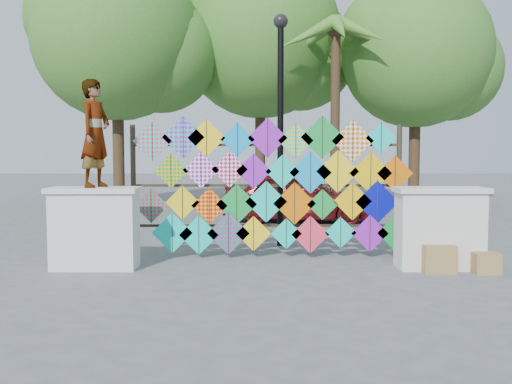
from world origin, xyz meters
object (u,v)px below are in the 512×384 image
kite_rack (273,187)px  lamppost (280,107)px  sedan (299,197)px  vendor_woman (95,133)px

kite_rack → lamppost: size_ratio=1.12×
lamppost → kite_rack: bearing=-98.1°
sedan → vendor_woman: bearing=156.8°
sedan → lamppost: lamppost is taller
kite_rack → sedan: bearing=80.5°
sedan → lamppost: 4.38m
kite_rack → vendor_woman: 3.07m
vendor_woman → sedan: (3.63, 6.02, -1.45)m
kite_rack → sedan: 5.20m
kite_rack → vendor_woman: size_ratio=2.98×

